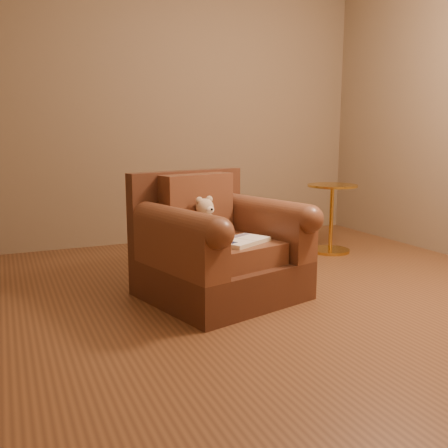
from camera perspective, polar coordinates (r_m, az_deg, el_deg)
name	(u,v)px	position (r m, az deg, el deg)	size (l,w,h in m)	color
floor	(273,295)	(3.43, 5.65, -8.07)	(4.00, 4.00, 0.00)	brown
room	(278,29)	(3.32, 6.20, 21.30)	(4.02, 4.02, 2.71)	#746047
armchair	(217,249)	(3.33, -0.76, -2.90)	(1.11, 1.07, 0.82)	#472617
teddy_bear	(207,222)	(3.33, -1.94, 0.27)	(0.20, 0.23, 0.28)	#C6AC8B
guidebook	(242,241)	(3.17, 2.12, -1.96)	(0.41, 0.35, 0.03)	beige
side_table	(331,216)	(4.66, 12.16, 0.90)	(0.45, 0.45, 0.62)	gold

